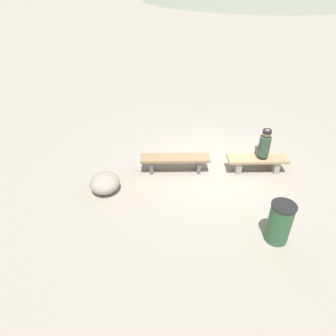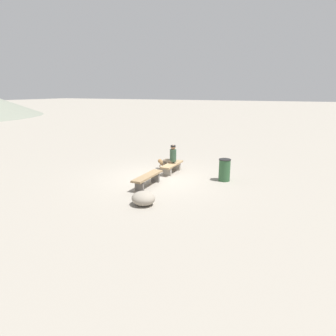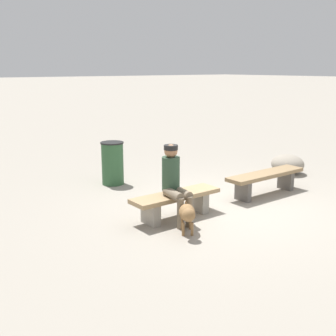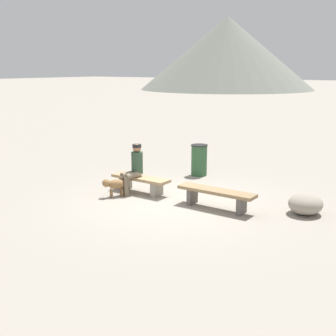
% 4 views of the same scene
% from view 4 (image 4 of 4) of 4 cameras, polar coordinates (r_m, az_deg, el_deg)
% --- Properties ---
extents(ground, '(210.00, 210.00, 0.06)m').
position_cam_4_polar(ground, '(10.74, 0.60, -4.48)').
color(ground, gray).
extents(bench_left, '(1.87, 0.42, 0.46)m').
position_cam_4_polar(bench_left, '(10.14, 6.24, -3.39)').
color(bench_left, '#605B56').
rests_on(bench_left, ground).
extents(bench_right, '(1.63, 0.45, 0.43)m').
position_cam_4_polar(bench_right, '(11.39, -3.55, -1.75)').
color(bench_right, gray).
rests_on(bench_right, ground).
extents(seated_person, '(0.38, 0.66, 1.27)m').
position_cam_4_polar(seated_person, '(11.29, -4.40, 0.28)').
color(seated_person, '#2D4733').
rests_on(seated_person, ground).
extents(dog, '(0.46, 0.57, 0.47)m').
position_cam_4_polar(dog, '(11.09, -6.99, -2.09)').
color(dog, olive).
rests_on(dog, ground).
extents(trash_bin, '(0.50, 0.50, 0.93)m').
position_cam_4_polar(trash_bin, '(13.22, 4.04, 1.04)').
color(trash_bin, '#2D5633').
rests_on(trash_bin, ground).
extents(boulder, '(0.80, 0.85, 0.46)m').
position_cam_4_polar(boulder, '(10.23, 17.33, -4.45)').
color(boulder, gray).
rests_on(boulder, ground).
extents(distant_peak_2, '(24.93, 24.93, 10.25)m').
position_cam_4_polar(distant_peak_2, '(66.28, 7.61, 14.47)').
color(distant_peak_2, slate).
rests_on(distant_peak_2, ground).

